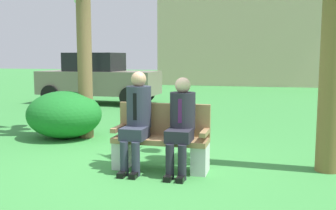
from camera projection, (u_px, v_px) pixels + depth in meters
ground_plane at (141, 169)px, 5.39m from camera, size 80.00×80.00×0.00m
park_bench at (162, 141)px, 5.34m from camera, size 1.30×0.44×0.90m
seated_man_left at (137, 116)px, 5.27m from camera, size 0.34×0.72×1.35m
seated_man_right at (181, 120)px, 5.11m from camera, size 0.34×0.72×1.27m
shrub_near_bench at (64, 115)px, 7.41m from camera, size 1.44×1.32×0.90m
parked_car_near at (98, 78)px, 12.88m from camera, size 3.91×1.72×1.68m
street_lamp at (79, 39)px, 11.44m from camera, size 0.24×0.24×3.32m
building_backdrop at (267, 0)px, 23.13m from camera, size 12.15×7.64×9.76m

